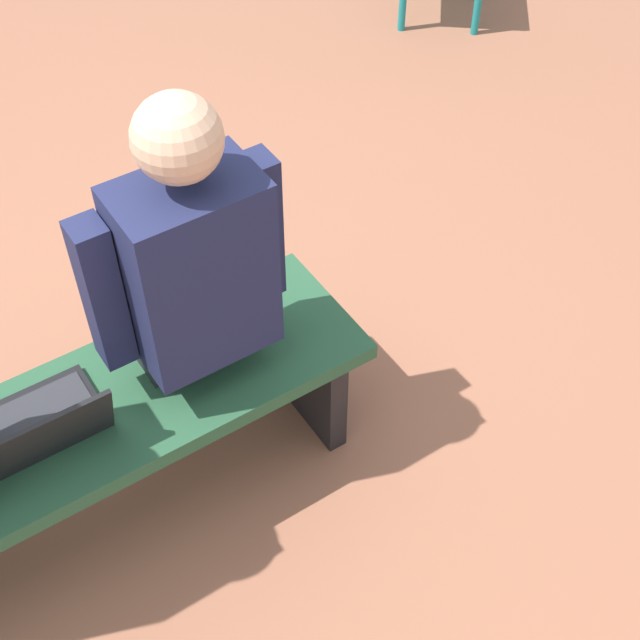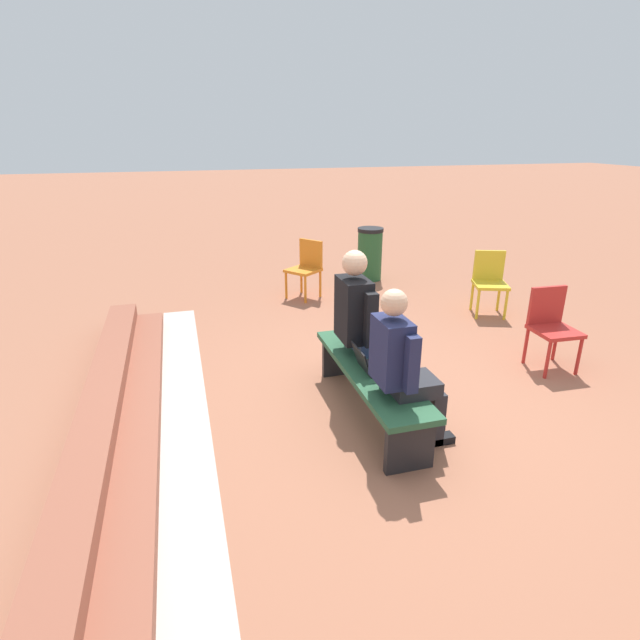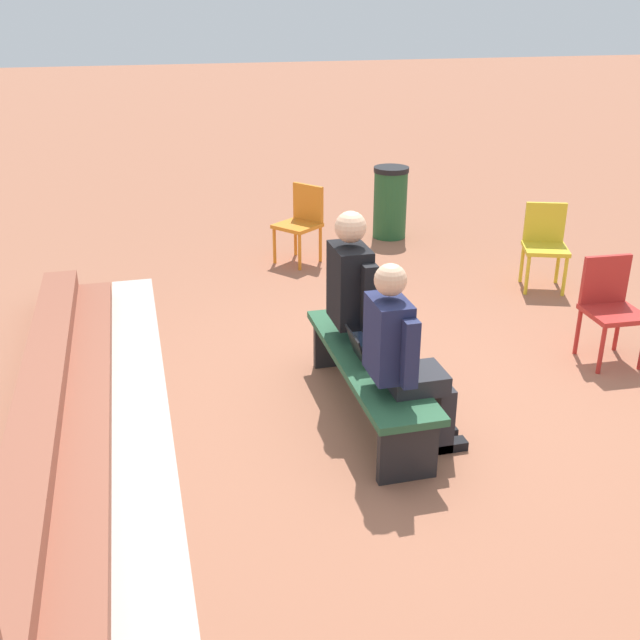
{
  "view_description": "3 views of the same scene",
  "coord_description": "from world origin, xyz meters",
  "px_view_note": "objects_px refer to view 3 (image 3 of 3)",
  "views": [
    {
      "loc": [
        0.08,
        1.64,
        2.29
      ],
      "look_at": [
        -0.59,
        0.62,
        0.95
      ],
      "focal_mm": 50.0,
      "sensor_mm": 36.0,
      "label": 1
    },
    {
      "loc": [
        -3.57,
        1.64,
        2.33
      ],
      "look_at": [
        0.57,
        0.46,
        0.7
      ],
      "focal_mm": 28.0,
      "sensor_mm": 36.0,
      "label": 2
    },
    {
      "loc": [
        -4.4,
        1.64,
        2.73
      ],
      "look_at": [
        -0.5,
        0.65,
        0.98
      ],
      "focal_mm": 42.0,
      "sensor_mm": 36.0,
      "label": 3
    }
  ],
  "objects_px": {
    "person_adult": "(364,299)",
    "plastic_chair_mid_courtyard": "(545,241)",
    "bench": "(368,370)",
    "person_student": "(403,354)",
    "litter_bin": "(390,202)",
    "plastic_chair_near_bench_right": "(302,219)",
    "laptop": "(368,353)",
    "plastic_chair_foreground": "(610,303)"
  },
  "relations": [
    {
      "from": "plastic_chair_foreground",
      "to": "litter_bin",
      "type": "bearing_deg",
      "value": 9.41
    },
    {
      "from": "laptop",
      "to": "plastic_chair_near_bench_right",
      "type": "distance_m",
      "value": 3.43
    },
    {
      "from": "bench",
      "to": "person_student",
      "type": "height_order",
      "value": "person_student"
    },
    {
      "from": "person_student",
      "to": "person_adult",
      "type": "bearing_deg",
      "value": -0.39
    },
    {
      "from": "person_student",
      "to": "laptop",
      "type": "xyz_separation_m",
      "value": [
        0.45,
        0.08,
        -0.2
      ]
    },
    {
      "from": "bench",
      "to": "plastic_chair_near_bench_right",
      "type": "xyz_separation_m",
      "value": [
        3.38,
        -0.31,
        0.13
      ]
    },
    {
      "from": "plastic_chair_foreground",
      "to": "person_adult",
      "type": "bearing_deg",
      "value": 91.44
    },
    {
      "from": "laptop",
      "to": "plastic_chair_foreground",
      "type": "height_order",
      "value": "plastic_chair_foreground"
    },
    {
      "from": "plastic_chair_near_bench_right",
      "to": "person_adult",
      "type": "bearing_deg",
      "value": 175.48
    },
    {
      "from": "plastic_chair_near_bench_right",
      "to": "plastic_chair_foreground",
      "type": "bearing_deg",
      "value": -148.4
    },
    {
      "from": "person_student",
      "to": "plastic_chair_near_bench_right",
      "type": "height_order",
      "value": "person_student"
    },
    {
      "from": "plastic_chair_mid_courtyard",
      "to": "plastic_chair_foreground",
      "type": "distance_m",
      "value": 1.65
    },
    {
      "from": "bench",
      "to": "plastic_chair_foreground",
      "type": "bearing_deg",
      "value": -79.41
    },
    {
      "from": "litter_bin",
      "to": "person_adult",
      "type": "bearing_deg",
      "value": 157.94
    },
    {
      "from": "plastic_chair_near_bench_right",
      "to": "litter_bin",
      "type": "height_order",
      "value": "litter_bin"
    },
    {
      "from": "person_adult",
      "to": "plastic_chair_mid_courtyard",
      "type": "bearing_deg",
      "value": -55.5
    },
    {
      "from": "bench",
      "to": "litter_bin",
      "type": "distance_m",
      "value": 4.29
    },
    {
      "from": "laptop",
      "to": "plastic_chair_mid_courtyard",
      "type": "bearing_deg",
      "value": -50.8
    },
    {
      "from": "bench",
      "to": "litter_bin",
      "type": "xyz_separation_m",
      "value": [
        4.0,
        -1.55,
        0.08
      ]
    },
    {
      "from": "person_adult",
      "to": "laptop",
      "type": "height_order",
      "value": "person_adult"
    },
    {
      "from": "bench",
      "to": "person_adult",
      "type": "bearing_deg",
      "value": -11.38
    },
    {
      "from": "plastic_chair_mid_courtyard",
      "to": "litter_bin",
      "type": "relative_size",
      "value": 0.98
    },
    {
      "from": "person_adult",
      "to": "plastic_chair_foreground",
      "type": "xyz_separation_m",
      "value": [
        0.05,
        -2.07,
        -0.26
      ]
    },
    {
      "from": "plastic_chair_near_bench_right",
      "to": "litter_bin",
      "type": "distance_m",
      "value": 1.38
    },
    {
      "from": "person_student",
      "to": "laptop",
      "type": "relative_size",
      "value": 4.04
    },
    {
      "from": "laptop",
      "to": "plastic_chair_foreground",
      "type": "xyz_separation_m",
      "value": [
        0.43,
        -2.16,
        -0.02
      ]
    },
    {
      "from": "laptop",
      "to": "plastic_chair_mid_courtyard",
      "type": "height_order",
      "value": "plastic_chair_mid_courtyard"
    },
    {
      "from": "laptop",
      "to": "plastic_chair_foreground",
      "type": "relative_size",
      "value": 0.38
    },
    {
      "from": "person_student",
      "to": "plastic_chair_mid_courtyard",
      "type": "relative_size",
      "value": 1.54
    },
    {
      "from": "bench",
      "to": "person_adult",
      "type": "relative_size",
      "value": 1.29
    },
    {
      "from": "laptop",
      "to": "plastic_chair_near_bench_right",
      "type": "relative_size",
      "value": 0.38
    },
    {
      "from": "plastic_chair_near_bench_right",
      "to": "litter_bin",
      "type": "bearing_deg",
      "value": -63.64
    },
    {
      "from": "plastic_chair_foreground",
      "to": "litter_bin",
      "type": "height_order",
      "value": "litter_bin"
    },
    {
      "from": "person_adult",
      "to": "litter_bin",
      "type": "height_order",
      "value": "person_adult"
    },
    {
      "from": "person_adult",
      "to": "litter_bin",
      "type": "bearing_deg",
      "value": -22.06
    },
    {
      "from": "person_student",
      "to": "person_adult",
      "type": "distance_m",
      "value": 0.83
    },
    {
      "from": "person_adult",
      "to": "plastic_chair_mid_courtyard",
      "type": "height_order",
      "value": "person_adult"
    },
    {
      "from": "bench",
      "to": "laptop",
      "type": "bearing_deg",
      "value": 156.9
    },
    {
      "from": "person_adult",
      "to": "plastic_chair_near_bench_right",
      "type": "distance_m",
      "value": 3.06
    },
    {
      "from": "bench",
      "to": "litter_bin",
      "type": "relative_size",
      "value": 2.09
    },
    {
      "from": "bench",
      "to": "plastic_chair_foreground",
      "type": "xyz_separation_m",
      "value": [
        0.4,
        -2.15,
        0.13
      ]
    },
    {
      "from": "plastic_chair_near_bench_right",
      "to": "litter_bin",
      "type": "relative_size",
      "value": 0.98
    }
  ]
}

